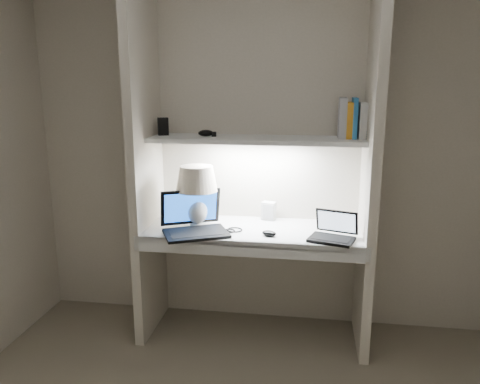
% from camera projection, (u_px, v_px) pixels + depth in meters
% --- Properties ---
extents(back_wall, '(3.20, 0.01, 2.50)m').
position_uv_depth(back_wall, '(259.00, 151.00, 3.26)').
color(back_wall, beige).
rests_on(back_wall, floor).
extents(alcove_panel_left, '(0.06, 0.55, 2.50)m').
position_uv_depth(alcove_panel_left, '(145.00, 154.00, 3.11)').
color(alcove_panel_left, beige).
rests_on(alcove_panel_left, floor).
extents(alcove_panel_right, '(0.06, 0.55, 2.50)m').
position_uv_depth(alcove_panel_right, '(371.00, 160.00, 2.89)').
color(alcove_panel_right, beige).
rests_on(alcove_panel_right, floor).
extents(desk, '(1.40, 0.55, 0.04)m').
position_uv_depth(desk, '(254.00, 231.00, 3.11)').
color(desk, white).
rests_on(desk, alcove_panel_left).
extents(desk_apron, '(1.46, 0.03, 0.10)m').
position_uv_depth(desk_apron, '(248.00, 249.00, 2.87)').
color(desk_apron, silver).
rests_on(desk_apron, desk).
extents(shelf, '(1.40, 0.36, 0.03)m').
position_uv_depth(shelf, '(256.00, 140.00, 3.07)').
color(shelf, silver).
rests_on(shelf, back_wall).
extents(strip_light, '(0.60, 0.04, 0.02)m').
position_uv_depth(strip_light, '(256.00, 143.00, 3.07)').
color(strip_light, white).
rests_on(strip_light, shelf).
extents(table_lamp, '(0.28, 0.28, 0.41)m').
position_uv_depth(table_lamp, '(197.00, 186.00, 3.10)').
color(table_lamp, white).
rests_on(table_lamp, desk).
extents(laptop_main, '(0.50, 0.48, 0.26)m').
position_uv_depth(laptop_main, '(194.00, 223.00, 3.02)').
color(laptop_main, black).
rests_on(laptop_main, desk).
extents(laptop_netbook, '(0.32, 0.30, 0.17)m').
position_uv_depth(laptop_netbook, '(333.00, 233.00, 2.89)').
color(laptop_netbook, black).
rests_on(laptop_netbook, desk).
extents(speaker, '(0.11, 0.09, 0.13)m').
position_uv_depth(speaker, '(269.00, 211.00, 3.29)').
color(speaker, silver).
rests_on(speaker, desk).
extents(mouse, '(0.11, 0.09, 0.04)m').
position_uv_depth(mouse, '(269.00, 233.00, 2.95)').
color(mouse, black).
rests_on(mouse, desk).
extents(cable_coil, '(0.12, 0.12, 0.01)m').
position_uv_depth(cable_coil, '(235.00, 230.00, 3.06)').
color(cable_coil, black).
rests_on(cable_coil, desk).
extents(sticky_note, '(0.08, 0.08, 0.00)m').
position_uv_depth(sticky_note, '(199.00, 223.00, 3.23)').
color(sticky_note, yellow).
rests_on(sticky_note, desk).
extents(book_row, '(0.24, 0.17, 0.26)m').
position_uv_depth(book_row, '(357.00, 119.00, 2.99)').
color(book_row, silver).
rests_on(book_row, shelf).
extents(shelf_box, '(0.08, 0.07, 0.12)m').
position_uv_depth(shelf_box, '(163.00, 126.00, 3.17)').
color(shelf_box, black).
rests_on(shelf_box, shelf).
extents(shelf_gadget, '(0.12, 0.10, 0.04)m').
position_uv_depth(shelf_gadget, '(206.00, 133.00, 3.11)').
color(shelf_gadget, black).
rests_on(shelf_gadget, shelf).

